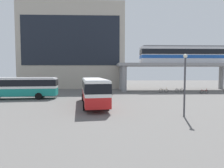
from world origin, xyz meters
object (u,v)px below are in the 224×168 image
(train, at_px, (182,55))
(bicycle_red, at_px, (204,92))
(bus_secondary, at_px, (19,86))
(bus_main, at_px, (94,89))
(bicycle_brown, at_px, (164,91))
(station_building, at_px, (75,49))
(bicycle_black, at_px, (179,90))

(train, relative_size, bicycle_red, 10.48)
(bicycle_red, bearing_deg, bus_secondary, -169.04)
(bus_secondary, height_order, bicycle_red, bus_secondary)
(bus_main, relative_size, bicycle_brown, 6.60)
(train, xyz_separation_m, bus_main, (-18.41, -18.94, -5.90))
(station_building, relative_size, bus_main, 2.29)
(bicycle_brown, bearing_deg, bicycle_black, 3.34)
(bicycle_brown, bearing_deg, bus_secondary, -161.16)
(bus_secondary, bearing_deg, bus_main, -27.06)
(train, height_order, bicycle_brown, train)
(bicycle_brown, relative_size, bicycle_red, 0.97)
(station_building, bearing_deg, bicycle_black, -34.25)
(bicycle_red, relative_size, bicycle_black, 0.99)
(station_building, relative_size, bicycle_black, 14.44)
(train, distance_m, bus_main, 27.06)
(bicycle_brown, relative_size, bicycle_black, 0.96)
(station_building, bearing_deg, bus_secondary, -100.91)
(bicycle_brown, bearing_deg, bicycle_red, -17.83)
(train, xyz_separation_m, bus_secondary, (-29.93, -13.05, -5.90))
(train, distance_m, bicycle_black, 9.07)
(bicycle_red, distance_m, bicycle_black, 4.50)
(bicycle_black, bearing_deg, train, 63.27)
(bicycle_black, bearing_deg, bus_secondary, -162.87)
(bus_secondary, relative_size, bicycle_red, 6.35)
(train, bearing_deg, bicycle_black, -116.73)
(bus_secondary, distance_m, bicycle_black, 28.98)
(bus_secondary, height_order, bicycle_brown, bus_secondary)
(bus_secondary, bearing_deg, train, 23.56)
(bicycle_brown, bearing_deg, bus_main, -132.23)
(station_building, relative_size, train, 1.39)
(bus_secondary, bearing_deg, bicycle_brown, 18.84)
(bicycle_red, bearing_deg, station_building, 145.94)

